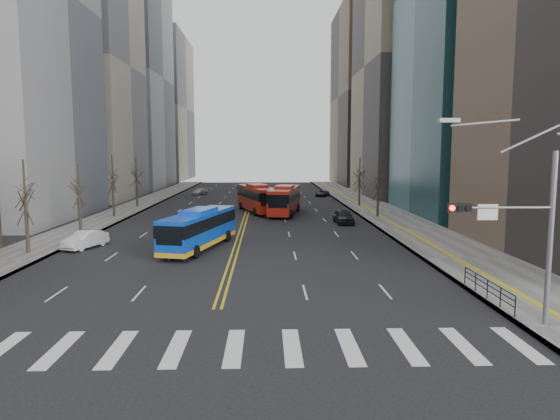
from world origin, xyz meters
name	(u,v)px	position (x,y,z in m)	size (l,w,h in m)	color
ground	(205,348)	(0.00, 0.00, 0.00)	(220.00, 220.00, 0.00)	black
sidewalk_right	(380,212)	(17.50, 45.00, 0.07)	(7.00, 130.00, 0.15)	slate
sidewalk_left	(120,213)	(-16.50, 45.00, 0.07)	(5.00, 130.00, 0.15)	slate
crosswalk	(205,348)	(0.00, 0.00, 0.01)	(26.70, 4.00, 0.01)	silver
centerline	(250,205)	(0.00, 55.00, 0.01)	(0.55, 100.00, 0.01)	gold
office_towers	(252,58)	(0.12, 68.51, 23.92)	(83.00, 134.00, 58.00)	gray
signal_mast	(520,222)	(13.77, 2.00, 4.86)	(5.37, 0.37, 9.39)	gray
pedestrian_railing	(487,286)	(14.30, 6.00, 0.82)	(0.06, 6.06, 1.02)	black
street_trees	(177,180)	(-7.18, 34.55, 4.87)	(35.20, 47.20, 7.60)	black
blue_bus	(199,228)	(-2.99, 21.03, 1.73)	(5.20, 11.54, 3.31)	blue
red_bus_near	(257,197)	(1.32, 45.90, 2.05)	(5.84, 11.94, 3.68)	#AD1F12
red_bus_far	(285,198)	(4.84, 43.52, 2.05)	(4.69, 11.94, 3.68)	#AD1F12
car_white	(85,240)	(-12.50, 21.43, 0.73)	(1.54, 4.42, 1.45)	silver
car_dark_mid	(343,217)	(11.08, 35.08, 0.78)	(1.84, 4.58, 1.56)	black
car_silver	(200,192)	(-9.80, 72.56, 0.60)	(1.68, 4.13, 1.20)	#AFAFB4
car_dark_far	(322,193)	(12.50, 68.88, 0.53)	(1.77, 3.83, 1.07)	black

